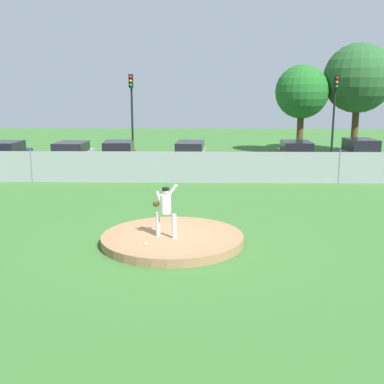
# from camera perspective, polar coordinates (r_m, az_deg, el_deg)

# --- Properties ---
(ground_plane) EXTENTS (80.00, 80.00, 0.00)m
(ground_plane) POSITION_cam_1_polar(r_m,az_deg,el_deg) (20.83, -1.33, -0.96)
(ground_plane) COLOR #386B2D
(asphalt_strip) EXTENTS (44.00, 7.00, 0.01)m
(asphalt_strip) POSITION_cam_1_polar(r_m,az_deg,el_deg) (29.16, -0.59, 2.80)
(asphalt_strip) COLOR #2B2B2D
(asphalt_strip) RESTS_ON ground_plane
(pitchers_mound) EXTENTS (4.45, 4.45, 0.27)m
(pitchers_mound) POSITION_cam_1_polar(r_m,az_deg,el_deg) (15.01, -2.34, -5.63)
(pitchers_mound) COLOR #99704C
(pitchers_mound) RESTS_ON ground_plane
(pitcher_youth) EXTENTS (0.78, 0.34, 1.67)m
(pitcher_youth) POSITION_cam_1_polar(r_m,az_deg,el_deg) (14.51, -3.20, -1.78)
(pitcher_youth) COLOR silver
(pitcher_youth) RESTS_ON pitchers_mound
(baseball) EXTENTS (0.07, 0.07, 0.07)m
(baseball) POSITION_cam_1_polar(r_m,az_deg,el_deg) (14.05, -5.59, -6.19)
(baseball) COLOR white
(baseball) RESTS_ON pitchers_mound
(chainlink_fence) EXTENTS (39.78, 0.07, 1.72)m
(chainlink_fence) POSITION_cam_1_polar(r_m,az_deg,el_deg) (24.60, -0.93, 2.98)
(chainlink_fence) COLOR gray
(chainlink_fence) RESTS_ON ground_plane
(parked_car_champagne) EXTENTS (2.04, 4.78, 1.62)m
(parked_car_champagne) POSITION_cam_1_polar(r_m,az_deg,el_deg) (29.48, -0.23, 4.44)
(parked_car_champagne) COLOR tan
(parked_car_champagne) RESTS_ON ground_plane
(parked_car_burgundy) EXTENTS (2.05, 4.50, 1.65)m
(parked_car_burgundy) POSITION_cam_1_polar(r_m,az_deg,el_deg) (30.05, 12.33, 4.30)
(parked_car_burgundy) COLOR maroon
(parked_car_burgundy) RESTS_ON ground_plane
(parked_car_slate) EXTENTS (1.96, 4.10, 1.81)m
(parked_car_slate) POSITION_cam_1_polar(r_m,az_deg,el_deg) (30.88, 19.45, 4.22)
(parked_car_slate) COLOR slate
(parked_car_slate) RESTS_ON ground_plane
(parked_car_red) EXTENTS (2.11, 4.29, 1.68)m
(parked_car_red) POSITION_cam_1_polar(r_m,az_deg,el_deg) (29.43, -8.78, 4.31)
(parked_car_red) COLOR #A81919
(parked_car_red) RESTS_ON ground_plane
(parked_car_navy) EXTENTS (1.95, 4.06, 1.59)m
(parked_car_navy) POSITION_cam_1_polar(r_m,az_deg,el_deg) (31.87, -21.27, 4.14)
(parked_car_navy) COLOR #161E4C
(parked_car_navy) RESTS_ON ground_plane
(parked_car_silver) EXTENTS (2.02, 4.14, 1.64)m
(parked_car_silver) POSITION_cam_1_polar(r_m,az_deg,el_deg) (29.85, -14.21, 4.16)
(parked_car_silver) COLOR #B7BABF
(parked_car_silver) RESTS_ON ground_plane
(traffic_cone_orange) EXTENTS (0.40, 0.40, 0.55)m
(traffic_cone_orange) POSITION_cam_1_polar(r_m,az_deg,el_deg) (33.29, -15.45, 3.97)
(traffic_cone_orange) COLOR orange
(traffic_cone_orange) RESTS_ON asphalt_strip
(traffic_light_near) EXTENTS (0.28, 0.46, 5.76)m
(traffic_light_near) POSITION_cam_1_polar(r_m,az_deg,el_deg) (33.41, -7.23, 10.55)
(traffic_light_near) COLOR black
(traffic_light_near) RESTS_ON ground_plane
(traffic_light_far) EXTENTS (0.28, 0.46, 5.67)m
(traffic_light_far) POSITION_cam_1_polar(r_m,az_deg,el_deg) (34.06, 16.69, 10.08)
(traffic_light_far) COLOR black
(traffic_light_far) RESTS_ON ground_plane
(tree_slender_far) EXTENTS (3.92, 3.92, 6.55)m
(tree_slender_far) POSITION_cam_1_polar(r_m,az_deg,el_deg) (36.86, 12.99, 11.54)
(tree_slender_far) COLOR #4C331E
(tree_slender_far) RESTS_ON ground_plane
(tree_leaning_west) EXTENTS (5.08, 5.08, 8.12)m
(tree_leaning_west) POSITION_cam_1_polar(r_m,az_deg,el_deg) (38.10, 19.26, 12.68)
(tree_leaning_west) COLOR #4C331E
(tree_leaning_west) RESTS_ON ground_plane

